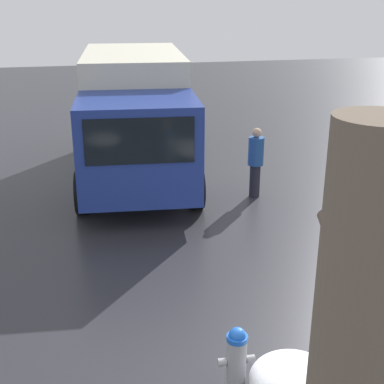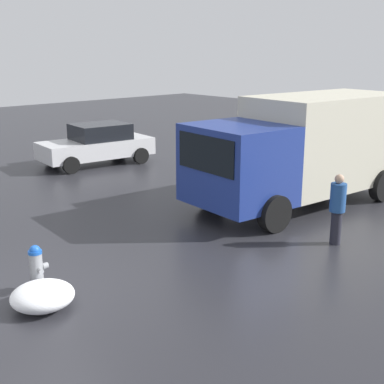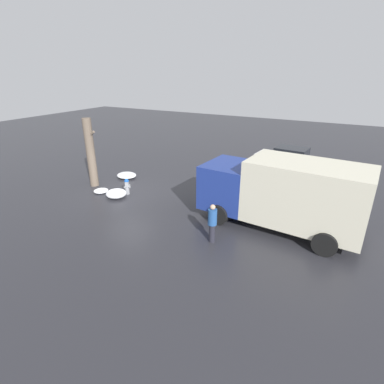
# 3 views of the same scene
# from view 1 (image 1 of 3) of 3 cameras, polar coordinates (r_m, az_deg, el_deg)

# --- Properties ---
(fire_hydrant) EXTENTS (0.34, 0.43, 0.88)m
(fire_hydrant) POSITION_cam_1_polar(r_m,az_deg,el_deg) (6.40, 4.75, -17.43)
(fire_hydrant) COLOR gray
(fire_hydrant) RESTS_ON ground_plane
(delivery_truck) EXTENTS (6.79, 3.11, 2.97)m
(delivery_truck) POSITION_cam_1_polar(r_m,az_deg,el_deg) (13.24, -6.09, 8.42)
(delivery_truck) COLOR navy
(delivery_truck) RESTS_ON ground_plane
(pedestrian) EXTENTS (0.35, 0.35, 1.59)m
(pedestrian) POSITION_cam_1_polar(r_m,az_deg,el_deg) (11.99, 6.81, 3.42)
(pedestrian) COLOR #23232D
(pedestrian) RESTS_ON ground_plane
(snow_pile_by_hydrant) EXTENTS (1.07, 1.05, 0.43)m
(snow_pile_by_hydrant) POSITION_cam_1_polar(r_m,az_deg,el_deg) (6.57, 10.91, -19.30)
(snow_pile_by_hydrant) COLOR white
(snow_pile_by_hydrant) RESTS_ON ground_plane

